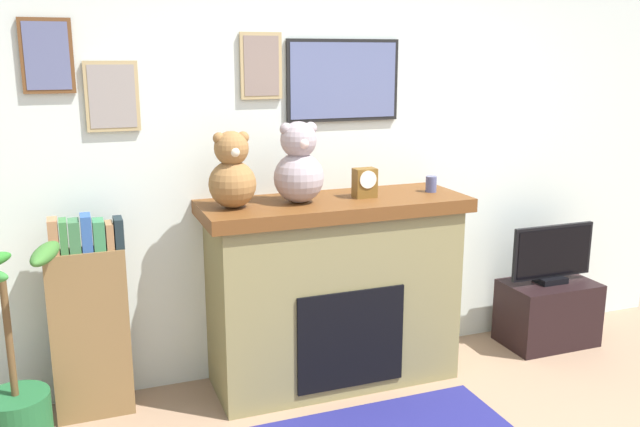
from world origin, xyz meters
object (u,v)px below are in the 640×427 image
at_px(candle_jar, 431,184).
at_px(mantel_clock, 365,183).
at_px(fireplace, 334,290).
at_px(bookshelf, 90,324).
at_px(tv_stand, 548,313).
at_px(teddy_bear_tan, 232,174).
at_px(teddy_bear_brown, 299,166).
at_px(potted_plant, 15,390).
at_px(television, 552,255).

distance_m(candle_jar, mantel_clock, 0.45).
height_order(fireplace, bookshelf, bookshelf).
distance_m(tv_stand, teddy_bear_tan, 2.48).
xyz_separation_m(tv_stand, teddy_bear_brown, (-1.83, 0.01, 1.14)).
relative_size(potted_plant, television, 1.72).
bearing_deg(candle_jar, teddy_bear_tan, -179.98).
height_order(potted_plant, television, potted_plant).
distance_m(potted_plant, candle_jar, 2.59).
bearing_deg(teddy_bear_brown, potted_plant, -174.86).
distance_m(potted_plant, teddy_bear_brown, 1.88).
xyz_separation_m(fireplace, teddy_bear_tan, (-0.61, -0.02, 0.76)).
relative_size(bookshelf, teddy_bear_tan, 2.71).
xyz_separation_m(fireplace, teddy_bear_brown, (-0.23, -0.02, 0.78)).
relative_size(fireplace, teddy_bear_brown, 3.41).
xyz_separation_m(mantel_clock, teddy_bear_brown, (-0.41, 0.00, 0.12)).
xyz_separation_m(teddy_bear_tan, teddy_bear_brown, (0.39, -0.00, 0.02)).
relative_size(fireplace, candle_jar, 16.16).
height_order(bookshelf, teddy_bear_tan, teddy_bear_tan).
distance_m(candle_jar, teddy_bear_brown, 0.88).
bearing_deg(potted_plant, mantel_clock, 4.05).
bearing_deg(mantel_clock, teddy_bear_tan, 179.93).
height_order(television, candle_jar, candle_jar).
bearing_deg(bookshelf, fireplace, -3.06).
bearing_deg(television, fireplace, 179.07).
xyz_separation_m(television, teddy_bear_brown, (-1.83, 0.01, 0.72)).
bearing_deg(fireplace, teddy_bear_brown, -175.35).
bearing_deg(fireplace, tv_stand, -0.87).
bearing_deg(candle_jar, television, -0.49).
relative_size(potted_plant, teddy_bear_brown, 2.33).
bearing_deg(candle_jar, tv_stand, -0.40).
distance_m(bookshelf, teddy_bear_brown, 1.44).
bearing_deg(tv_stand, teddy_bear_tan, 179.84).
relative_size(tv_stand, television, 1.00).
bearing_deg(mantel_clock, tv_stand, -0.21).
relative_size(bookshelf, potted_plant, 1.07).
distance_m(television, teddy_bear_brown, 1.96).
bearing_deg(teddy_bear_brown, teddy_bear_tan, 179.99).
distance_m(teddy_bear_tan, teddy_bear_brown, 0.39).
relative_size(potted_plant, mantel_clock, 6.22).
xyz_separation_m(bookshelf, mantel_clock, (1.60, -0.09, 0.70)).
bearing_deg(television, candle_jar, 179.51).
height_order(potted_plant, tv_stand, potted_plant).
relative_size(candle_jar, teddy_bear_tan, 0.23).
xyz_separation_m(tv_stand, television, (0.00, -0.00, 0.42)).
distance_m(bookshelf, mantel_clock, 1.75).
xyz_separation_m(fireplace, potted_plant, (-1.80, -0.16, -0.25)).
xyz_separation_m(bookshelf, potted_plant, (-0.39, -0.24, -0.21)).
bearing_deg(fireplace, bookshelf, 176.94).
distance_m(bookshelf, candle_jar, 2.15).
height_order(fireplace, candle_jar, candle_jar).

